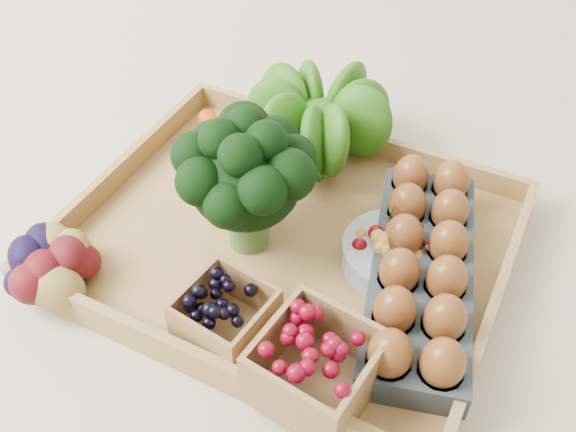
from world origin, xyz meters
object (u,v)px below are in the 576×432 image
at_px(egg_carton, 420,276).
at_px(cherry_bowl, 394,255).
at_px(tray, 288,244).
at_px(broccoli, 247,202).

bearing_deg(egg_carton, cherry_bowl, 139.55).
bearing_deg(tray, egg_carton, 0.95).
bearing_deg(tray, cherry_bowl, 9.23).
distance_m(tray, broccoli, 0.09).
xyz_separation_m(cherry_bowl, egg_carton, (0.04, -0.02, 0.00)).
bearing_deg(cherry_bowl, broccoli, -165.96).
distance_m(cherry_bowl, egg_carton, 0.04).
relative_size(tray, cherry_bowl, 4.15).
bearing_deg(cherry_bowl, tray, -170.77).
height_order(tray, broccoli, broccoli).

